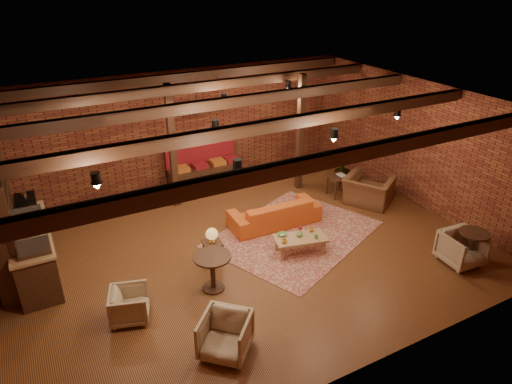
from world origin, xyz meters
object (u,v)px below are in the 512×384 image
armchair_a (129,303)px  round_table_right (473,242)px  coffee_table (300,239)px  armchair_right (369,186)px  side_table_lamp (212,237)px  round_table_left (213,267)px  armchair_far (462,247)px  side_table_book (338,178)px  armchair_b (225,334)px  sofa (274,212)px  plant_tall (345,141)px

armchair_a → round_table_right: 6.97m
coffee_table → armchair_right: bearing=21.3°
side_table_lamp → armchair_a: size_ratio=1.22×
coffee_table → round_table_left: (-2.16, -0.28, 0.17)m
round_table_right → armchair_far: (-0.22, 0.07, -0.09)m
armchair_a → side_table_book: size_ratio=1.11×
coffee_table → side_table_book: coffee_table is taller
round_table_left → armchair_b: armchair_b is taller
side_table_lamp → armchair_far: 5.22m
armchair_b → armchair_right: 6.25m
side_table_lamp → armchair_far: size_ratio=1.02×
sofa → armchair_a: armchair_a is taller
round_table_left → side_table_book: (4.60, 2.16, 0.02)m
side_table_lamp → armchair_b: bearing=-108.5°
sofa → armchair_far: bearing=131.1°
side_table_lamp → round_table_left: (-0.35, -0.84, -0.10)m
sofa → armchair_b: bearing=51.5°
side_table_lamp → armchair_b: 2.60m
side_table_lamp → plant_tall: 5.37m
side_table_book → armchair_b: bearing=-143.4°
coffee_table → armchair_b: 3.24m
coffee_table → armchair_far: size_ratio=1.54×
round_table_left → armchair_far: armchair_far is taller
armchair_a → armchair_right: size_ratio=0.57×
armchair_a → round_table_right: (6.78, -1.61, 0.15)m
side_table_lamp → armchair_far: bearing=-28.4°
coffee_table → side_table_book: 3.09m
coffee_table → sofa: bearing=84.2°
sofa → round_table_right: (2.86, -3.32, 0.16)m
side_table_book → coffee_table: bearing=-142.5°
armchair_b → plant_tall: bearing=81.0°
round_table_left → armchair_b: bearing=-106.3°
round_table_left → round_table_right: round_table_left is taller
armchair_b → armchair_far: (5.41, -0.03, 0.01)m
sofa → coffee_table: size_ratio=1.80×
armchair_right → side_table_lamp: bearing=65.7°
sofa → plant_tall: bearing=-155.6°
armchair_right → side_table_book: 0.87m
round_table_left → plant_tall: (5.29, 2.85, 0.73)m
coffee_table → armchair_b: bearing=-144.3°
armchair_far → round_table_right: bearing=-12.5°
coffee_table → round_table_right: round_table_right is taller
armchair_a → plant_tall: bearing=-49.8°
armchair_b → plant_tall: (5.76, 4.46, 0.86)m
round_table_right → plant_tall: bearing=88.3°
coffee_table → round_table_right: bearing=-33.5°
coffee_table → round_table_left: round_table_left is taller
coffee_table → plant_tall: size_ratio=0.49×
sofa → round_table_left: 2.81m
sofa → coffee_table: 1.34m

